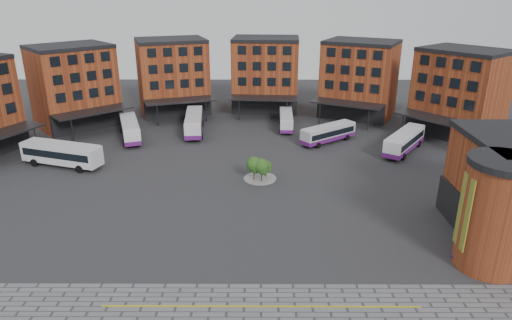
{
  "coord_description": "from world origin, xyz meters",
  "views": [
    {
      "loc": [
        1.73,
        -44.22,
        24.53
      ],
      "look_at": [
        1.48,
        8.7,
        4.0
      ],
      "focal_mm": 32.0,
      "sensor_mm": 36.0,
      "label": 1
    }
  ],
  "objects_px": {
    "bus_d": "(286,120)",
    "bus_f": "(404,141)",
    "bus_a": "(61,153)",
    "bus_b": "(130,129)",
    "blue_car": "(474,258)",
    "bus_c": "(194,123)",
    "bus_e": "(328,133)",
    "tree_island": "(260,167)"
  },
  "relations": [
    {
      "from": "bus_b",
      "to": "bus_d",
      "type": "bearing_deg",
      "value": -5.5
    },
    {
      "from": "tree_island",
      "to": "bus_f",
      "type": "relative_size",
      "value": 0.4
    },
    {
      "from": "bus_d",
      "to": "bus_e",
      "type": "height_order",
      "value": "bus_e"
    },
    {
      "from": "bus_a",
      "to": "bus_e",
      "type": "relative_size",
      "value": 1.26
    },
    {
      "from": "bus_e",
      "to": "tree_island",
      "type": "bearing_deg",
      "value": -72.46
    },
    {
      "from": "bus_c",
      "to": "bus_f",
      "type": "xyz_separation_m",
      "value": [
        33.91,
        -9.6,
        -0.09
      ]
    },
    {
      "from": "bus_d",
      "to": "bus_c",
      "type": "bearing_deg",
      "value": -167.94
    },
    {
      "from": "bus_d",
      "to": "bus_f",
      "type": "distance_m",
      "value": 21.59
    },
    {
      "from": "bus_c",
      "to": "blue_car",
      "type": "relative_size",
      "value": 3.28
    },
    {
      "from": "bus_b",
      "to": "bus_e",
      "type": "distance_m",
      "value": 33.12
    },
    {
      "from": "tree_island",
      "to": "bus_d",
      "type": "relative_size",
      "value": 0.44
    },
    {
      "from": "bus_b",
      "to": "bus_f",
      "type": "relative_size",
      "value": 1.07
    },
    {
      "from": "bus_f",
      "to": "bus_c",
      "type": "bearing_deg",
      "value": -160.27
    },
    {
      "from": "bus_d",
      "to": "bus_f",
      "type": "bearing_deg",
      "value": -33.19
    },
    {
      "from": "bus_b",
      "to": "bus_d",
      "type": "xyz_separation_m",
      "value": [
        26.6,
        6.33,
        -0.24
      ]
    },
    {
      "from": "tree_island",
      "to": "blue_car",
      "type": "height_order",
      "value": "tree_island"
    },
    {
      "from": "bus_b",
      "to": "bus_d",
      "type": "height_order",
      "value": "bus_b"
    },
    {
      "from": "bus_c",
      "to": "tree_island",
      "type": "bearing_deg",
      "value": -66.72
    },
    {
      "from": "bus_d",
      "to": "blue_car",
      "type": "distance_m",
      "value": 45.58
    },
    {
      "from": "bus_e",
      "to": "blue_car",
      "type": "distance_m",
      "value": 36.04
    },
    {
      "from": "bus_a",
      "to": "bus_e",
      "type": "distance_m",
      "value": 41.0
    },
    {
      "from": "bus_c",
      "to": "bus_e",
      "type": "xyz_separation_m",
      "value": [
        22.77,
        -5.15,
        -0.26
      ]
    },
    {
      "from": "tree_island",
      "to": "bus_a",
      "type": "bearing_deg",
      "value": 169.91
    },
    {
      "from": "bus_e",
      "to": "bus_f",
      "type": "height_order",
      "value": "bus_f"
    },
    {
      "from": "tree_island",
      "to": "bus_e",
      "type": "relative_size",
      "value": 0.45
    },
    {
      "from": "bus_b",
      "to": "bus_f",
      "type": "bearing_deg",
      "value": -26.78
    },
    {
      "from": "bus_a",
      "to": "blue_car",
      "type": "distance_m",
      "value": 54.02
    },
    {
      "from": "bus_d",
      "to": "tree_island",
      "type": "bearing_deg",
      "value": -99.5
    },
    {
      "from": "bus_f",
      "to": "blue_car",
      "type": "bearing_deg",
      "value": -59.11
    },
    {
      "from": "bus_a",
      "to": "bus_f",
      "type": "xyz_separation_m",
      "value": [
        50.72,
        6.26,
        -0.27
      ]
    },
    {
      "from": "bus_c",
      "to": "bus_b",
      "type": "bearing_deg",
      "value": -166.84
    },
    {
      "from": "blue_car",
      "to": "bus_c",
      "type": "bearing_deg",
      "value": 35.88
    },
    {
      "from": "bus_f",
      "to": "tree_island",
      "type": "bearing_deg",
      "value": -117.83
    },
    {
      "from": "bus_a",
      "to": "bus_c",
      "type": "height_order",
      "value": "bus_a"
    },
    {
      "from": "bus_a",
      "to": "blue_car",
      "type": "relative_size",
      "value": 3.3
    },
    {
      "from": "bus_a",
      "to": "bus_c",
      "type": "relative_size",
      "value": 1.01
    },
    {
      "from": "bus_a",
      "to": "bus_e",
      "type": "height_order",
      "value": "bus_a"
    },
    {
      "from": "bus_a",
      "to": "blue_car",
      "type": "height_order",
      "value": "bus_a"
    },
    {
      "from": "bus_a",
      "to": "bus_d",
      "type": "bearing_deg",
      "value": -42.35
    },
    {
      "from": "bus_b",
      "to": "bus_c",
      "type": "bearing_deg",
      "value": -0.32
    },
    {
      "from": "tree_island",
      "to": "bus_a",
      "type": "height_order",
      "value": "bus_a"
    },
    {
      "from": "bus_a",
      "to": "bus_c",
      "type": "bearing_deg",
      "value": -28.51
    }
  ]
}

